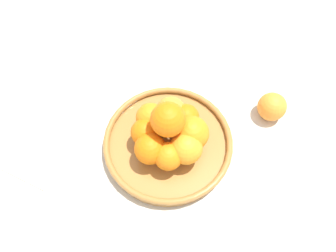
{
  "coord_description": "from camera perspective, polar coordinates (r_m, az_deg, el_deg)",
  "views": [
    {
      "loc": [
        -0.25,
        0.25,
        0.75
      ],
      "look_at": [
        0.0,
        0.0,
        0.11
      ],
      "focal_mm": 35.0,
      "sensor_mm": 36.0,
      "label": 1
    }
  ],
  "objects": [
    {
      "name": "ground_plane",
      "position": [
        0.83,
        0.0,
        -3.53
      ],
      "size": [
        4.0,
        4.0,
        0.0
      ],
      "primitive_type": "plane",
      "color": "beige"
    },
    {
      "name": "fruit_bowl",
      "position": [
        0.81,
        0.0,
        -2.96
      ],
      "size": [
        0.32,
        0.32,
        0.04
      ],
      "color": "#A57238",
      "rests_on": "ground_plane"
    },
    {
      "name": "orange_pile",
      "position": [
        0.75,
        0.35,
        -0.88
      ],
      "size": [
        0.19,
        0.19,
        0.14
      ],
      "color": "orange",
      "rests_on": "fruit_bowl"
    },
    {
      "name": "stray_orange",
      "position": [
        0.88,
        17.65,
        3.23
      ],
      "size": [
        0.07,
        0.07,
        0.07
      ],
      "primitive_type": "sphere",
      "color": "orange",
      "rests_on": "ground_plane"
    },
    {
      "name": "napkin_folded",
      "position": [
        0.87,
        -21.87,
        -4.94
      ],
      "size": [
        0.17,
        0.17,
        0.01
      ],
      "primitive_type": "cube",
      "rotation": [
        0.0,
        0.0,
        0.34
      ],
      "color": "beige",
      "rests_on": "ground_plane"
    }
  ]
}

